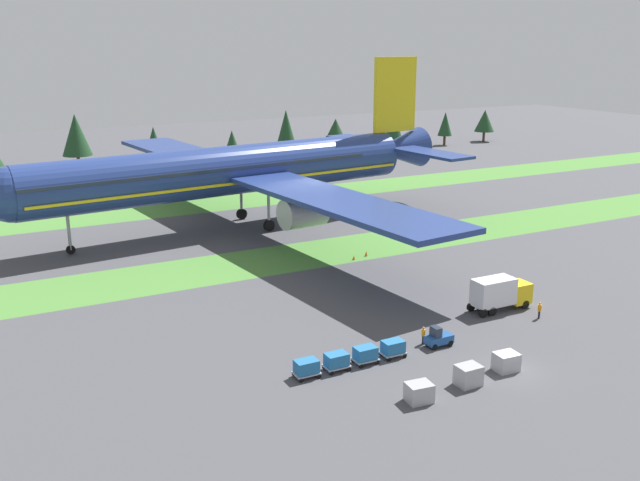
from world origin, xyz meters
name	(u,v)px	position (x,y,z in m)	size (l,w,h in m)	color
ground_plane	(511,371)	(0.00, 0.00, 0.00)	(400.00, 400.00, 0.00)	#47474C
grass_strip_near	(307,255)	(0.00, 38.94, 0.00)	(320.00, 11.56, 0.01)	#4C8438
grass_strip_far	(217,203)	(0.00, 74.05, 0.00)	(320.00, 11.56, 0.01)	#4C8438
airliner	(240,169)	(-2.33, 56.73, 8.98)	(71.62, 88.31, 25.04)	navy
baggage_tug	(438,338)	(-2.43, 7.14, 0.81)	(2.61, 1.32, 1.97)	#1E4C8E
cargo_dolly_lead	(393,347)	(-7.45, 7.17, 0.92)	(2.21, 1.52, 1.55)	#A3A3A8
cargo_dolly_second	(365,354)	(-10.35, 7.20, 0.92)	(2.21, 1.52, 1.55)	#A3A3A8
cargo_dolly_third	(337,360)	(-13.25, 7.22, 0.92)	(2.21, 1.52, 1.55)	#A3A3A8
cargo_dolly_fourth	(306,367)	(-16.15, 7.24, 0.92)	(2.21, 1.52, 1.55)	#A3A3A8
catering_truck	(500,292)	(8.95, 11.57, 1.95)	(7.00, 2.45, 3.58)	yellow
ground_crew_marshaller	(539,310)	(10.91, 7.77, 0.95)	(0.47, 0.37, 1.74)	black
ground_crew_loader	(423,335)	(-3.40, 8.15, 0.95)	(0.36, 0.52, 1.74)	black
uld_container_0	(419,392)	(-10.18, -0.62, 0.77)	(2.00, 1.60, 1.54)	#A3A3A8
uld_container_1	(468,375)	(-4.96, -0.27, 0.87)	(2.00, 1.60, 1.74)	#A3A3A8
uld_container_2	(506,362)	(-0.33, 0.32, 0.80)	(2.00, 1.60, 1.60)	#A3A3A8
taxiway_marker_0	(354,258)	(4.39, 34.10, 0.27)	(0.44, 0.44, 0.54)	orange
taxiway_marker_1	(456,236)	(22.92, 36.33, 0.23)	(0.44, 0.44, 0.47)	orange
taxiway_marker_2	(366,254)	(6.68, 34.75, 0.32)	(0.44, 0.44, 0.64)	orange
distant_tree_line	(125,139)	(-6.43, 113.98, 6.97)	(195.27, 10.48, 12.82)	#4C3823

